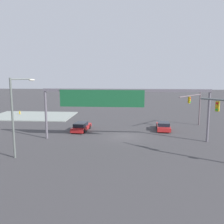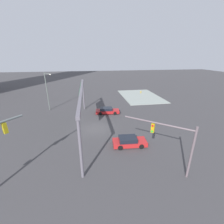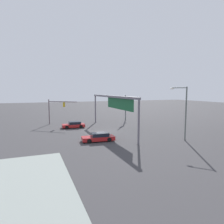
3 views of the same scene
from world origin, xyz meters
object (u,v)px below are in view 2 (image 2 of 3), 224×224
Objects in this scene: streetlamp_curved_arm at (47,89)px; sedan_car_approaching at (129,141)px; traffic_signal_near_corner at (172,138)px; fire_hydrant_on_curb at (141,92)px; sedan_car_waiting_far at (107,111)px.

streetlamp_curved_arm is 20.73m from sedan_car_approaching.
sedan_car_approaching is at bearing -22.43° from traffic_signal_near_corner.
sedan_car_approaching is 28.78m from fire_hydrant_on_curb.
sedan_car_waiting_far is at bearing 140.31° from fire_hydrant_on_curb.
traffic_signal_near_corner is 32.80m from fire_hydrant_on_curb.
traffic_signal_near_corner reaches higher than fire_hydrant_on_curb.
sedan_car_approaching and sedan_car_waiting_far have the same top height.
traffic_signal_near_corner is 1.21× the size of sedan_car_approaching.
streetlamp_curved_arm is 1.77× the size of sedan_car_approaching.
traffic_signal_near_corner reaches higher than sedan_car_approaching.
traffic_signal_near_corner is 6.44m from sedan_car_approaching.
sedan_car_waiting_far is 19.23m from fire_hydrant_on_curb.
fire_hydrant_on_curb is (31.55, -8.36, -3.22)m from traffic_signal_near_corner.
traffic_signal_near_corner is at bearing -5.44° from streetlamp_curved_arm.
traffic_signal_near_corner is 17.49m from sedan_car_waiting_far.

